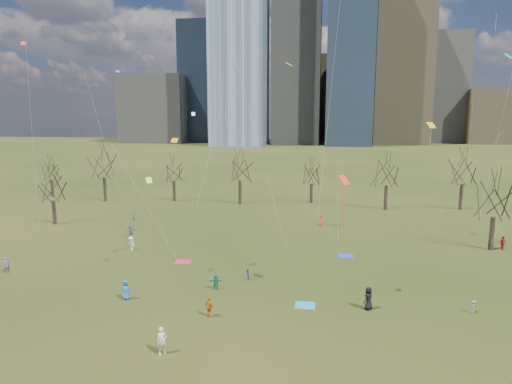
# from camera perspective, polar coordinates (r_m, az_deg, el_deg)

# --- Properties ---
(ground) EXTENTS (500.00, 500.00, 0.00)m
(ground) POSITION_cam_1_polar(r_m,az_deg,el_deg) (39.04, -2.70, -13.17)
(ground) COLOR black
(ground) RESTS_ON ground
(downtown_skyline) EXTENTS (212.50, 78.00, 118.00)m
(downtown_skyline) POSITION_cam_1_polar(r_m,az_deg,el_deg) (247.25, 6.56, 15.15)
(downtown_skyline) COLOR slate
(downtown_skyline) RESTS_ON ground
(bare_tree_row) EXTENTS (113.04, 29.80, 9.50)m
(bare_tree_row) POSITION_cam_1_polar(r_m,az_deg,el_deg) (73.40, 2.88, 2.59)
(bare_tree_row) COLOR black
(bare_tree_row) RESTS_ON ground
(blanket_teal) EXTENTS (1.60, 1.50, 0.03)m
(blanket_teal) POSITION_cam_1_polar(r_m,az_deg,el_deg) (37.93, 6.16, -13.90)
(blanket_teal) COLOR teal
(blanket_teal) RESTS_ON ground
(blanket_navy) EXTENTS (1.60, 1.50, 0.03)m
(blanket_navy) POSITION_cam_1_polar(r_m,az_deg,el_deg) (50.84, 11.15, -7.83)
(blanket_navy) COLOR #2932C1
(blanket_navy) RESTS_ON ground
(blanket_crimson) EXTENTS (1.60, 1.50, 0.03)m
(blanket_crimson) POSITION_cam_1_polar(r_m,az_deg,el_deg) (48.59, -9.10, -8.60)
(blanket_crimson) COLOR #B3233C
(blanket_crimson) RESTS_ON ground
(person_0) EXTENTS (0.87, 0.62, 1.66)m
(person_0) POSITION_cam_1_polar(r_m,az_deg,el_deg) (39.96, -15.95, -11.71)
(person_0) COLOR #2562A4
(person_0) RESTS_ON ground
(person_1) EXTENTS (0.79, 0.76, 1.83)m
(person_1) POSITION_cam_1_polar(r_m,az_deg,el_deg) (31.12, -11.65, -17.76)
(person_1) COLOR silver
(person_1) RESTS_ON ground
(person_3) EXTENTS (0.39, 0.67, 1.04)m
(person_3) POSITION_cam_1_polar(r_m,az_deg,el_deg) (39.94, 25.51, -12.80)
(person_3) COLOR slate
(person_3) RESTS_ON ground
(person_4) EXTENTS (0.98, 0.83, 1.58)m
(person_4) POSITION_cam_1_polar(r_m,az_deg,el_deg) (35.67, -5.85, -14.12)
(person_4) COLOR #CA6B16
(person_4) RESTS_ON ground
(person_5) EXTENTS (1.32, 0.61, 1.38)m
(person_5) POSITION_cam_1_polar(r_m,az_deg,el_deg) (40.78, -5.02, -11.13)
(person_5) COLOR #1B7D64
(person_5) RESTS_ON ground
(person_6) EXTENTS (1.04, 1.06, 1.84)m
(person_6) POSITION_cam_1_polar(r_m,az_deg,el_deg) (37.72, 13.89, -12.78)
(person_6) COLOR black
(person_6) RESTS_ON ground
(person_7) EXTENTS (0.64, 0.69, 1.58)m
(person_7) POSITION_cam_1_polar(r_m,az_deg,el_deg) (50.71, -28.74, -8.00)
(person_7) COLOR #744993
(person_7) RESTS_ON ground
(person_8) EXTENTS (0.47, 0.56, 1.03)m
(person_8) POSITION_cam_1_polar(r_m,az_deg,el_deg) (42.83, -1.09, -10.30)
(person_8) COLOR #2832AF
(person_8) RESTS_ON ground
(person_9) EXTENTS (1.19, 1.00, 1.60)m
(person_9) POSITION_cam_1_polar(r_m,az_deg,el_deg) (53.59, -15.33, -6.21)
(person_9) COLOR white
(person_9) RESTS_ON ground
(person_10) EXTENTS (0.99, 0.77, 1.56)m
(person_10) POSITION_cam_1_polar(r_m,az_deg,el_deg) (59.06, 28.45, -5.60)
(person_10) COLOR maroon
(person_10) RESTS_ON ground
(person_11) EXTENTS (1.44, 1.46, 1.68)m
(person_11) POSITION_cam_1_polar(r_m,az_deg,el_deg) (58.91, -15.34, -4.73)
(person_11) COLOR slate
(person_11) RESTS_ON ground
(person_12) EXTENTS (0.65, 0.86, 1.58)m
(person_12) POSITION_cam_1_polar(r_m,az_deg,el_deg) (63.57, 8.13, -3.48)
(person_12) COLOR red
(person_12) RESTS_ON ground
(person_13) EXTENTS (0.40, 0.55, 1.40)m
(person_13) POSITION_cam_1_polar(r_m,az_deg,el_deg) (67.88, -15.01, -2.95)
(person_13) COLOR #19705D
(person_13) RESTS_ON ground
(kites_airborne) EXTENTS (56.81, 32.35, 36.80)m
(kites_airborne) POSITION_cam_1_polar(r_m,az_deg,el_deg) (50.02, 6.75, 7.68)
(kites_airborne) COLOR orange
(kites_airborne) RESTS_ON ground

